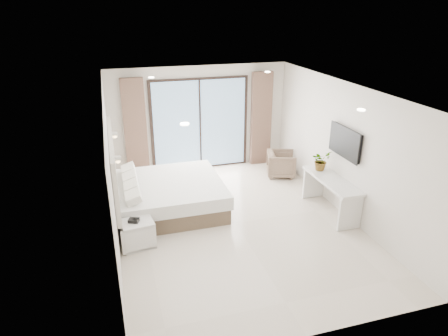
% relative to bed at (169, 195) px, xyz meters
% --- Properties ---
extents(ground, '(6.20, 6.20, 0.00)m').
position_rel_bed_xyz_m(ground, '(1.20, -0.98, -0.33)').
color(ground, beige).
rests_on(ground, ground).
extents(room_shell, '(4.62, 6.22, 2.72)m').
position_rel_bed_xyz_m(room_shell, '(1.00, -0.13, 1.26)').
color(room_shell, silver).
rests_on(room_shell, ground).
extents(bed, '(2.22, 2.12, 0.76)m').
position_rel_bed_xyz_m(bed, '(0.00, 0.00, 0.00)').
color(bed, brown).
rests_on(bed, ground).
extents(nightstand, '(0.61, 0.53, 0.51)m').
position_rel_bed_xyz_m(nightstand, '(-0.76, -1.27, -0.07)').
color(nightstand, silver).
rests_on(nightstand, ground).
extents(phone, '(0.22, 0.20, 0.06)m').
position_rel_bed_xyz_m(phone, '(-0.81, -1.26, 0.22)').
color(phone, black).
rests_on(phone, nightstand).
extents(console_desk, '(0.51, 1.64, 0.77)m').
position_rel_bed_xyz_m(console_desk, '(3.24, -1.09, 0.24)').
color(console_desk, silver).
rests_on(console_desk, ground).
extents(plant, '(0.49, 0.52, 0.34)m').
position_rel_bed_xyz_m(plant, '(3.24, -0.58, 0.61)').
color(plant, '#33662D').
rests_on(plant, console_desk).
extents(armchair, '(0.82, 0.84, 0.70)m').
position_rel_bed_xyz_m(armchair, '(3.05, 0.99, 0.02)').
color(armchair, '#7D6A52').
rests_on(armchair, ground).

